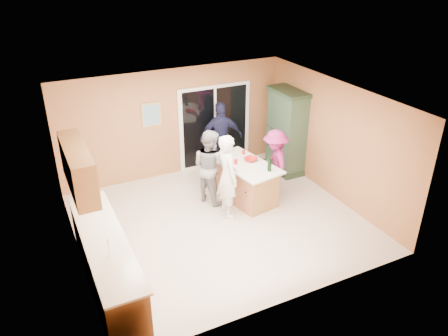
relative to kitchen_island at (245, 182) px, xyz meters
name	(u,v)px	position (x,y,z in m)	size (l,w,h in m)	color
floor	(220,222)	(-0.90, -0.61, -0.41)	(5.50, 5.50, 0.00)	beige
ceiling	(219,99)	(-0.90, -0.61, 2.19)	(5.50, 5.00, 0.10)	silver
wall_back	(174,123)	(-0.90, 1.89, 0.89)	(5.50, 0.10, 2.60)	tan
wall_front	(293,233)	(-0.90, -3.11, 0.89)	(5.50, 0.10, 2.60)	tan
wall_left	(70,196)	(-3.65, -0.61, 0.89)	(0.10, 5.00, 2.60)	tan
wall_right	(334,140)	(1.85, -0.61, 0.89)	(0.10, 5.00, 2.60)	tan
left_cabinet_run	(109,268)	(-3.35, -1.66, 0.06)	(0.65, 3.05, 1.24)	#A3633F
upper_cabinets	(78,168)	(-3.48, -0.81, 1.47)	(0.35, 1.60, 0.75)	#A3633F
sliding_door	(215,126)	(0.15, 1.86, 0.64)	(1.90, 0.07, 2.10)	white
framed_picture	(151,115)	(-1.45, 1.87, 1.19)	(0.46, 0.04, 0.56)	tan
kitchen_island	(245,182)	(0.00, 0.00, 0.00)	(1.17, 1.78, 0.86)	#A3633F
green_hutch	(286,132)	(1.59, 0.83, 0.60)	(0.59, 1.13, 2.07)	#223723
woman_white	(228,176)	(-0.62, -0.41, 0.49)	(0.65, 0.43, 1.78)	silver
woman_grey	(210,166)	(-0.70, 0.29, 0.42)	(0.80, 0.62, 1.65)	gray
woman_navy	(221,137)	(0.14, 1.49, 0.48)	(1.04, 0.43, 1.78)	#1A1B39
woman_magenta	(275,163)	(0.70, -0.10, 0.36)	(0.99, 0.57, 1.54)	#962057
serving_bowl	(251,159)	(0.18, 0.07, 0.49)	(0.28, 0.28, 0.07)	red
tulip_vase	(85,188)	(-3.35, -0.08, 0.73)	(0.20, 0.14, 0.38)	red
tumbler_near	(236,162)	(-0.20, 0.05, 0.52)	(0.08, 0.08, 0.12)	red
tumbler_far	(243,152)	(0.20, 0.44, 0.51)	(0.07, 0.07, 0.10)	red
wine_bottle	(270,165)	(0.29, -0.52, 0.60)	(0.08, 0.08, 0.36)	black
white_plate	(235,164)	(-0.21, 0.06, 0.47)	(0.22, 0.22, 0.01)	white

